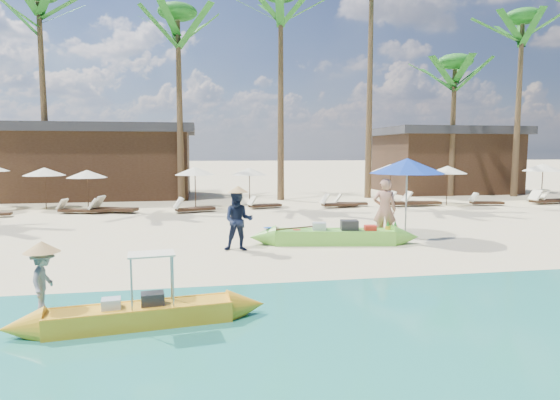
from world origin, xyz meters
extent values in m
plane|color=beige|center=(0.00, 0.00, 0.00)|extent=(240.00, 240.00, 0.00)
cube|color=tan|center=(0.00, -5.00, 0.00)|extent=(240.00, 4.50, 0.01)
cube|color=#6AC63C|center=(1.53, 1.32, 0.21)|extent=(3.59, 1.29, 0.42)
cube|color=white|center=(1.53, 1.32, 0.23)|extent=(3.07, 1.01, 0.19)
cube|color=#262628|center=(1.96, 1.25, 0.52)|extent=(0.56, 0.46, 0.39)
cube|color=silver|center=(1.10, 1.44, 0.48)|extent=(0.44, 0.39, 0.31)
cube|color=red|center=(2.56, 1.09, 0.45)|extent=(0.37, 0.33, 0.24)
cylinder|color=red|center=(0.44, 1.55, 0.38)|extent=(0.24, 0.24, 0.10)
cylinder|color=#262628|center=(0.15, 1.48, 0.37)|extent=(0.22, 0.22, 0.09)
sphere|color=tan|center=(-0.17, 1.59, 0.43)|extent=(0.20, 0.20, 0.20)
cylinder|color=#F8AB1F|center=(3.13, 1.15, 0.43)|extent=(0.16, 0.16, 0.20)
cylinder|color=#F8AB1F|center=(3.35, 1.11, 0.43)|extent=(0.16, 0.16, 0.20)
cube|color=#F8AB1F|center=(-3.34, -4.48, 0.17)|extent=(2.85, 0.93, 0.34)
cube|color=white|center=(-3.34, -4.48, 0.18)|extent=(2.45, 0.72, 0.15)
cube|color=#262628|center=(-3.17, -4.46, 0.39)|extent=(0.39, 0.33, 0.27)
cube|color=silver|center=(-3.78, -4.53, 0.38)|extent=(0.31, 0.28, 0.23)
cube|color=#F0EBCB|center=(-3.17, -4.46, 1.15)|extent=(0.76, 0.57, 0.03)
imported|color=tan|center=(3.20, 1.58, 0.96)|extent=(0.83, 0.70, 1.92)
imported|color=#141D37|center=(-1.35, 0.91, 0.84)|extent=(0.90, 0.75, 1.69)
imported|color=gray|center=(-4.89, -4.05, 0.70)|extent=(0.39, 0.67, 1.04)
cylinder|color=#99999E|center=(4.06, 1.93, 1.23)|extent=(0.05, 0.05, 2.46)
cone|color=#1136A8|center=(4.06, 1.93, 2.29)|extent=(2.35, 2.35, 0.48)
cylinder|color=#372416|center=(-9.63, 11.90, 0.96)|extent=(0.05, 0.05, 1.92)
cone|color=#F0EBCB|center=(-9.63, 11.90, 1.78)|extent=(1.92, 1.92, 0.38)
cube|color=#372416|center=(-7.71, 9.84, 0.14)|extent=(1.67, 0.94, 0.11)
cube|color=#F0EBCB|center=(-8.39, 10.03, 0.42)|extent=(0.49, 0.59, 0.46)
cylinder|color=#372416|center=(-7.52, 11.03, 0.91)|extent=(0.05, 0.05, 1.83)
cone|color=#F0EBCB|center=(-7.52, 11.03, 1.70)|extent=(1.83, 1.83, 0.37)
cube|color=#372416|center=(-6.33, 9.76, 0.15)|extent=(1.74, 0.88, 0.12)
cube|color=#F0EBCB|center=(-7.05, 9.61, 0.44)|extent=(0.48, 0.60, 0.49)
cube|color=#372416|center=(-6.06, 9.75, 0.17)|extent=(1.97, 1.16, 0.13)
cube|color=#F0EBCB|center=(-6.84, 10.01, 0.50)|extent=(0.59, 0.71, 0.55)
cylinder|color=#372416|center=(-2.58, 10.71, 0.98)|extent=(0.05, 0.05, 1.96)
cone|color=#F0EBCB|center=(-2.58, 10.71, 1.82)|extent=(1.96, 1.96, 0.39)
cube|color=#372416|center=(-2.58, 9.37, 0.15)|extent=(1.82, 1.07, 0.12)
cube|color=#F0EBCB|center=(-3.31, 9.13, 0.46)|extent=(0.54, 0.65, 0.51)
cylinder|color=#372416|center=(0.12, 11.55, 0.93)|extent=(0.05, 0.05, 1.87)
cone|color=#F0EBCB|center=(0.12, 11.55, 1.74)|extent=(1.87, 1.87, 0.37)
cube|color=#372416|center=(0.73, 10.29, 0.14)|extent=(1.63, 0.90, 0.11)
cube|color=#F0EBCB|center=(0.07, 10.11, 0.41)|extent=(0.47, 0.58, 0.45)
cube|color=#372416|center=(4.36, 9.95, 0.15)|extent=(1.76, 0.68, 0.12)
cube|color=#F0EBCB|center=(3.60, 9.89, 0.46)|extent=(0.42, 0.58, 0.50)
cylinder|color=#372416|center=(7.64, 11.56, 1.00)|extent=(0.05, 0.05, 2.00)
cone|color=#F0EBCB|center=(7.64, 11.56, 1.86)|extent=(2.00, 2.00, 0.40)
cube|color=#372416|center=(5.13, 10.41, 0.14)|extent=(1.60, 0.74, 0.11)
cube|color=#F0EBCB|center=(4.45, 10.52, 0.41)|extent=(0.42, 0.55, 0.45)
cube|color=#372416|center=(7.83, 9.86, 0.17)|extent=(1.93, 0.76, 0.13)
cube|color=#F0EBCB|center=(6.99, 9.93, 0.50)|extent=(0.47, 0.64, 0.55)
cylinder|color=#372416|center=(9.96, 9.88, 0.98)|extent=(0.05, 0.05, 1.96)
cone|color=#F0EBCB|center=(9.96, 9.88, 1.82)|extent=(1.96, 1.96, 0.39)
cube|color=#372416|center=(8.65, 9.91, 0.16)|extent=(1.85, 0.62, 0.13)
cube|color=#F0EBCB|center=(7.83, 9.92, 0.49)|extent=(0.42, 0.60, 0.54)
cylinder|color=#372416|center=(15.48, 10.01, 1.02)|extent=(0.05, 0.05, 2.05)
cone|color=#F0EBCB|center=(15.48, 10.01, 1.90)|extent=(2.05, 2.05, 0.41)
cube|color=#372416|center=(12.01, 9.56, 0.14)|extent=(1.65, 0.74, 0.11)
cube|color=#F0EBCB|center=(11.32, 9.66, 0.42)|extent=(0.43, 0.56, 0.46)
cube|color=#372416|center=(15.54, 9.62, 0.16)|extent=(1.93, 0.84, 0.13)
cube|color=#F0EBCB|center=(14.72, 9.51, 0.49)|extent=(0.49, 0.65, 0.55)
cube|color=#372416|center=(16.07, 9.72, 0.17)|extent=(1.93, 0.77, 0.13)
cube|color=#F0EBCB|center=(15.24, 9.65, 0.50)|extent=(0.47, 0.64, 0.55)
cone|color=brown|center=(-10.45, 15.08, 5.45)|extent=(0.40, 0.40, 10.89)
cone|color=brown|center=(-3.36, 14.27, 5.04)|extent=(0.40, 0.40, 10.08)
ellipsoid|color=#186019|center=(-3.36, 14.27, 10.08)|extent=(2.08, 2.08, 0.88)
cone|color=brown|center=(2.15, 14.01, 5.63)|extent=(0.40, 0.40, 11.26)
cone|color=brown|center=(7.45, 14.38, 6.58)|extent=(0.40, 0.40, 13.16)
cone|color=brown|center=(12.84, 14.52, 4.04)|extent=(0.40, 0.40, 8.07)
ellipsoid|color=#186019|center=(12.84, 14.52, 8.07)|extent=(2.08, 2.08, 0.88)
cone|color=brown|center=(16.57, 13.68, 5.32)|extent=(0.40, 0.40, 10.64)
ellipsoid|color=#186019|center=(16.57, 13.68, 10.64)|extent=(2.08, 2.08, 0.88)
cube|color=#372416|center=(-8.00, 17.50, 1.90)|extent=(10.00, 6.00, 3.80)
cube|color=#2D2D33|center=(-8.00, 17.50, 4.05)|extent=(10.80, 6.60, 0.50)
cube|color=#372416|center=(14.00, 17.50, 1.90)|extent=(8.00, 6.00, 3.80)
cube|color=#2D2D33|center=(14.00, 17.50, 4.05)|extent=(8.80, 6.60, 0.50)
camera|label=1|loc=(-2.42, -11.88, 2.76)|focal=30.00mm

